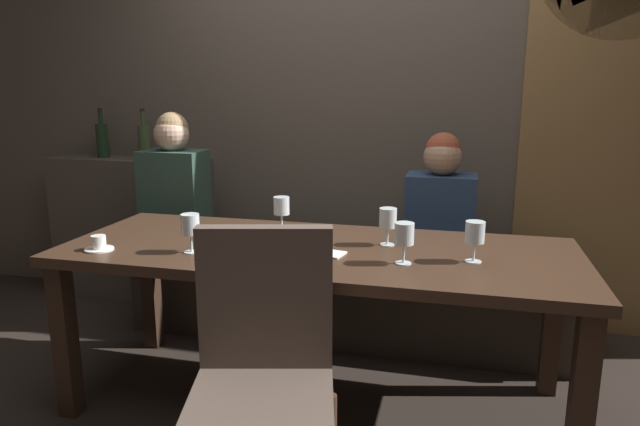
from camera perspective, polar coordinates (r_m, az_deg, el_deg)
ground at (r=2.74m, az=-0.28°, el=-18.51°), size 9.00×9.00×0.00m
back_wall_tiled at (r=3.54m, az=4.70°, el=13.99°), size 6.00×0.12×3.00m
arched_door at (r=3.51m, az=27.18°, el=10.47°), size 0.90×0.05×2.55m
back_counter at (r=4.04m, az=-18.26°, el=-1.43°), size 1.10×0.28×0.95m
dining_table at (r=2.46m, az=-0.29°, el=-5.42°), size 2.20×0.84×0.74m
banquette_bench at (r=3.25m, az=2.78°, el=-8.79°), size 2.50×0.44×0.45m
chair_near_side at (r=1.86m, az=-5.74°, el=-14.92°), size 0.53×0.53×0.98m
diner_redhead at (r=3.41m, az=-14.46°, el=2.53°), size 0.36×0.24×0.82m
diner_bearded at (r=3.06m, az=12.04°, el=0.69°), size 0.36×0.24×0.73m
wine_bottle_dark_red at (r=4.06m, az=-21.10°, el=6.94°), size 0.08×0.08×0.33m
wine_bottle_pale_label at (r=3.85m, az=-17.30°, el=6.96°), size 0.08×0.08×0.33m
wine_glass_near_right at (r=2.39m, az=-12.95°, el=-1.22°), size 0.08×0.08×0.16m
wine_glass_end_left at (r=2.69m, az=-3.91°, el=0.56°), size 0.08×0.08×0.16m
wine_glass_near_left at (r=2.46m, az=6.86°, el=-0.60°), size 0.08×0.08×0.16m
wine_glass_far_right at (r=2.29m, az=15.35°, el=-1.99°), size 0.08×0.08×0.16m
wine_glass_far_left at (r=2.21m, az=8.49°, el=-2.18°), size 0.08×0.08×0.16m
espresso_cup at (r=2.56m, az=-21.40°, el=-2.95°), size 0.12×0.12×0.06m
dessert_plate at (r=2.59m, az=-8.34°, el=-2.31°), size 0.19×0.19×0.05m
folded_napkin at (r=2.33m, az=1.04°, el=-4.14°), size 0.13×0.12×0.01m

